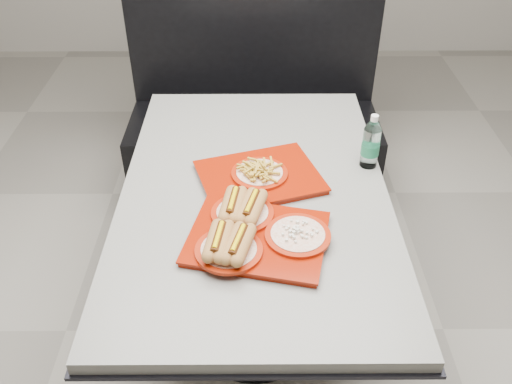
{
  "coord_description": "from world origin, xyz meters",
  "views": [
    {
      "loc": [
        -0.0,
        -1.48,
        1.85
      ],
      "look_at": [
        0.0,
        -0.13,
        0.83
      ],
      "focal_mm": 38.0,
      "sensor_mm": 36.0,
      "label": 1
    }
  ],
  "objects_px": {
    "diner_table": "(255,225)",
    "water_bottle": "(371,144)",
    "booth_bench": "(254,119)",
    "tray_far": "(260,175)",
    "tray_near": "(252,232)"
  },
  "relations": [
    {
      "from": "booth_bench",
      "to": "water_bottle",
      "type": "bearing_deg",
      "value": -66.81
    },
    {
      "from": "booth_bench",
      "to": "water_bottle",
      "type": "distance_m",
      "value": 1.13
    },
    {
      "from": "booth_bench",
      "to": "tray_near",
      "type": "bearing_deg",
      "value": -90.38
    },
    {
      "from": "diner_table",
      "to": "tray_far",
      "type": "distance_m",
      "value": 0.19
    },
    {
      "from": "diner_table",
      "to": "tray_far",
      "type": "xyz_separation_m",
      "value": [
        0.02,
        0.05,
        0.19
      ]
    },
    {
      "from": "diner_table",
      "to": "tray_near",
      "type": "xyz_separation_m",
      "value": [
        -0.01,
        -0.26,
        0.2
      ]
    },
    {
      "from": "booth_bench",
      "to": "water_bottle",
      "type": "relative_size",
      "value": 6.66
    },
    {
      "from": "tray_far",
      "to": "booth_bench",
      "type": "bearing_deg",
      "value": 90.95
    },
    {
      "from": "tray_far",
      "to": "water_bottle",
      "type": "relative_size",
      "value": 2.36
    },
    {
      "from": "water_bottle",
      "to": "booth_bench",
      "type": "bearing_deg",
      "value": 113.19
    },
    {
      "from": "tray_far",
      "to": "water_bottle",
      "type": "height_order",
      "value": "water_bottle"
    },
    {
      "from": "diner_table",
      "to": "booth_bench",
      "type": "distance_m",
      "value": 1.11
    },
    {
      "from": "diner_table",
      "to": "booth_bench",
      "type": "height_order",
      "value": "booth_bench"
    },
    {
      "from": "diner_table",
      "to": "water_bottle",
      "type": "relative_size",
      "value": 7.01
    },
    {
      "from": "water_bottle",
      "to": "diner_table",
      "type": "bearing_deg",
      "value": -161.32
    }
  ]
}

